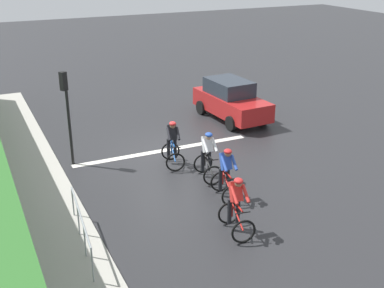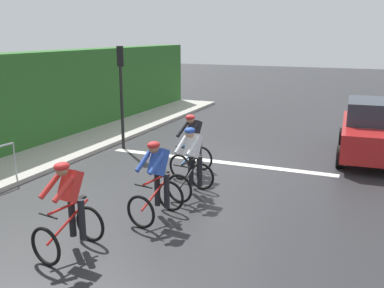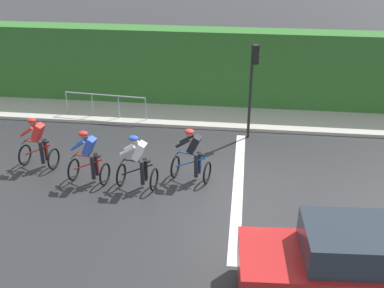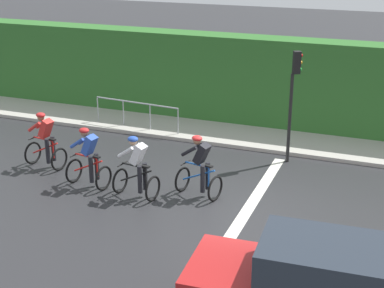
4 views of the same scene
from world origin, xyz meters
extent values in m
plane|color=#28282B|center=(0.00, 0.00, 0.00)|extent=(80.00, 80.00, 0.00)
cube|color=#ADA89E|center=(5.28, 2.00, 0.06)|extent=(2.80, 25.26, 0.12)
cube|color=gray|center=(6.18, 2.00, 0.33)|extent=(0.44, 25.26, 0.67)
cube|color=silver|center=(0.00, -0.22, 0.00)|extent=(7.00, 0.30, 0.01)
torus|color=black|center=(0.52, 6.56, 0.34)|extent=(0.68, 0.16, 0.68)
torus|color=black|center=(0.38, 5.55, 0.34)|extent=(0.68, 0.16, 0.68)
cylinder|color=red|center=(0.45, 6.05, 0.59)|extent=(0.18, 0.98, 0.51)
cylinder|color=red|center=(0.41, 5.75, 0.62)|extent=(0.04, 0.04, 0.55)
cylinder|color=red|center=(0.46, 6.10, 0.87)|extent=(0.15, 0.71, 0.04)
cube|color=black|center=(0.41, 5.75, 0.91)|extent=(0.13, 0.23, 0.04)
cylinder|color=black|center=(0.51, 6.45, 0.84)|extent=(0.42, 0.09, 0.03)
cube|color=red|center=(0.44, 5.95, 1.21)|extent=(0.36, 0.45, 0.57)
sphere|color=#9E7051|center=(0.46, 6.10, 1.52)|extent=(0.20, 0.20, 0.20)
ellipsoid|color=red|center=(0.46, 6.10, 1.59)|extent=(0.28, 0.31, 0.14)
cylinder|color=black|center=(0.30, 5.87, 0.57)|extent=(0.12, 0.12, 0.74)
cylinder|color=black|center=(0.54, 5.83, 0.57)|extent=(0.12, 0.12, 0.74)
cylinder|color=red|center=(0.32, 6.26, 1.26)|extent=(0.16, 0.49, 0.37)
cylinder|color=red|center=(0.63, 6.21, 1.26)|extent=(0.16, 0.49, 0.37)
torus|color=black|center=(-0.20, 4.69, 0.34)|extent=(0.68, 0.16, 0.68)
torus|color=black|center=(-0.35, 3.69, 0.34)|extent=(0.68, 0.16, 0.68)
cylinder|color=red|center=(-0.28, 4.19, 0.59)|extent=(0.19, 0.98, 0.51)
cylinder|color=red|center=(-0.32, 3.89, 0.62)|extent=(0.04, 0.04, 0.55)
cylinder|color=red|center=(-0.27, 4.24, 0.87)|extent=(0.15, 0.71, 0.04)
cube|color=black|center=(-0.32, 3.89, 0.91)|extent=(0.13, 0.23, 0.04)
cylinder|color=black|center=(-0.21, 4.59, 0.84)|extent=(0.42, 0.09, 0.03)
cube|color=#2D51B7|center=(-0.29, 4.09, 1.21)|extent=(0.36, 0.45, 0.57)
sphere|color=#9E7051|center=(-0.27, 4.24, 1.52)|extent=(0.20, 0.20, 0.20)
ellipsoid|color=red|center=(-0.27, 4.24, 1.59)|extent=(0.28, 0.31, 0.14)
cylinder|color=black|center=(-0.43, 4.01, 0.57)|extent=(0.12, 0.12, 0.74)
cylinder|color=black|center=(-0.19, 3.97, 0.57)|extent=(0.12, 0.12, 0.74)
cylinder|color=#2D51B7|center=(-0.41, 4.40, 1.26)|extent=(0.16, 0.49, 0.37)
cylinder|color=#2D51B7|center=(-0.09, 4.35, 1.26)|extent=(0.16, 0.49, 0.37)
torus|color=black|center=(-0.34, 3.20, 0.34)|extent=(0.68, 0.15, 0.68)
torus|color=black|center=(-0.48, 2.19, 0.34)|extent=(0.68, 0.15, 0.68)
cylinder|color=black|center=(-0.41, 2.69, 0.59)|extent=(0.18, 0.98, 0.51)
cylinder|color=black|center=(-0.45, 2.39, 0.62)|extent=(0.04, 0.04, 0.55)
cylinder|color=black|center=(-0.40, 2.74, 0.87)|extent=(0.14, 0.71, 0.04)
cube|color=black|center=(-0.45, 2.39, 0.91)|extent=(0.13, 0.23, 0.04)
cylinder|color=black|center=(-0.35, 3.10, 0.84)|extent=(0.42, 0.09, 0.03)
cube|color=white|center=(-0.42, 2.59, 1.21)|extent=(0.35, 0.45, 0.57)
sphere|color=tan|center=(-0.40, 2.74, 1.52)|extent=(0.20, 0.20, 0.20)
ellipsoid|color=#264CB2|center=(-0.40, 2.74, 1.59)|extent=(0.28, 0.31, 0.14)
cylinder|color=black|center=(-0.55, 2.51, 0.57)|extent=(0.12, 0.12, 0.74)
cylinder|color=black|center=(-0.32, 2.48, 0.57)|extent=(0.12, 0.12, 0.74)
cylinder|color=white|center=(-0.54, 2.90, 1.26)|extent=(0.16, 0.49, 0.37)
cylinder|color=white|center=(-0.22, 2.85, 1.26)|extent=(0.16, 0.49, 0.37)
torus|color=black|center=(0.34, 1.70, 0.34)|extent=(0.68, 0.21, 0.68)
torus|color=black|center=(0.10, 0.71, 0.34)|extent=(0.68, 0.21, 0.68)
cylinder|color=#1E59B2|center=(0.22, 1.20, 0.59)|extent=(0.27, 0.97, 0.51)
cylinder|color=#1E59B2|center=(0.15, 0.90, 0.62)|extent=(0.04, 0.04, 0.55)
cylinder|color=#1E59B2|center=(0.23, 1.25, 0.87)|extent=(0.21, 0.70, 0.04)
cube|color=black|center=(0.15, 0.90, 0.91)|extent=(0.15, 0.24, 0.04)
cylinder|color=black|center=(0.31, 1.60, 0.84)|extent=(0.42, 0.13, 0.03)
cube|color=black|center=(0.20, 1.10, 1.21)|extent=(0.39, 0.47, 0.57)
sphere|color=#9E7051|center=(0.23, 1.25, 1.52)|extent=(0.20, 0.20, 0.20)
ellipsoid|color=red|center=(0.23, 1.25, 1.59)|extent=(0.30, 0.33, 0.14)
cylinder|color=black|center=(0.06, 1.03, 0.57)|extent=(0.12, 0.12, 0.74)
cylinder|color=black|center=(0.29, 0.98, 0.57)|extent=(0.12, 0.12, 0.74)
cylinder|color=black|center=(0.11, 1.42, 1.26)|extent=(0.20, 0.49, 0.37)
cylinder|color=black|center=(0.42, 1.34, 1.26)|extent=(0.20, 0.49, 0.37)
cube|color=#B21E1E|center=(-4.19, -2.38, 0.70)|extent=(1.94, 4.19, 0.80)
cube|color=#262D38|center=(-4.17, -2.63, 1.43)|extent=(1.62, 2.22, 0.66)
cylinder|color=black|center=(-3.43, -1.07, 0.32)|extent=(0.26, 0.65, 0.64)
cylinder|color=black|center=(-3.28, -3.60, 0.32)|extent=(0.26, 0.65, 0.64)
cube|color=#EAEACC|center=(-3.79, -0.35, 0.80)|extent=(0.28, 0.10, 0.16)
cylinder|color=black|center=(3.40, -0.46, 1.35)|extent=(0.10, 0.10, 2.70)
cube|color=black|center=(3.44, -0.55, 3.02)|extent=(0.27, 0.27, 0.64)
sphere|color=red|center=(3.49, -0.65, 3.22)|extent=(0.11, 0.11, 0.11)
sphere|color=orange|center=(3.49, -0.65, 3.02)|extent=(0.11, 0.11, 0.11)
sphere|color=green|center=(3.49, -0.65, 2.82)|extent=(0.11, 0.11, 0.11)
cylinder|color=#999EA3|center=(4.24, 3.43, 0.50)|extent=(0.04, 0.04, 1.00)
camera|label=1|loc=(6.47, 15.98, 7.19)|focal=46.19mm
camera|label=2|loc=(-4.23, 11.60, 3.72)|focal=40.88mm
camera|label=3|loc=(-11.76, -0.27, 7.20)|focal=43.40mm
camera|label=4|loc=(-12.46, -3.49, 6.49)|focal=53.37mm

